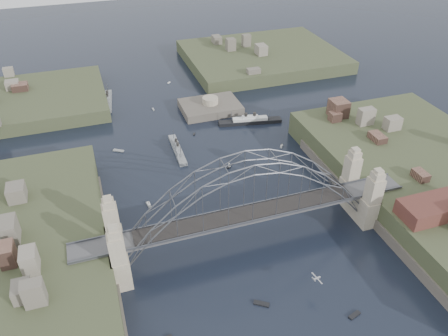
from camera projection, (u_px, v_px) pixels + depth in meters
ground at (247, 239)px, 110.58m from camera, size 500.00×500.00×0.00m
bridge at (248, 201)px, 103.54m from camera, size 84.00×13.80×24.60m
shore_east at (435, 189)px, 124.46m from camera, size 50.50×90.00×12.00m
headland_nw at (26, 107)px, 169.80m from camera, size 60.00×45.00×9.00m
headland_ne at (262, 60)px, 208.82m from camera, size 70.00×55.00×9.50m
fort_island at (210, 111)px, 168.37m from camera, size 22.00×16.00×9.40m
wharf_shed at (439, 207)px, 105.49m from camera, size 20.00×8.00×4.00m
naval_cruiser_near at (177, 149)px, 143.72m from camera, size 2.86×18.40×5.51m
naval_cruiser_far at (108, 100)px, 173.13m from camera, size 4.68×18.46×6.17m
ocean_liner at (250, 121)px, 159.46m from camera, size 23.18×7.18×5.64m
aeroplane at (316, 279)px, 94.14m from camera, size 1.99×3.63×0.53m
small_boat_a at (149, 205)px, 121.30m from camera, size 1.20×2.77×1.43m
small_boat_b at (229, 165)px, 136.16m from camera, size 1.88×1.74×2.38m
small_boat_c at (261, 304)px, 94.15m from camera, size 3.44×2.84×0.45m
small_boat_d at (282, 146)px, 146.35m from camera, size 1.79×2.02×1.43m
small_boat_e at (118, 151)px, 144.28m from camera, size 3.73×3.01×0.45m
small_boat_f at (194, 134)px, 153.11m from camera, size 1.19×1.75×0.45m
small_boat_g at (354, 315)px, 91.77m from camera, size 3.04×1.72×0.45m
small_boat_h at (153, 109)px, 168.58m from camera, size 0.78×2.06×0.45m
small_boat_i at (337, 177)px, 131.08m from camera, size 2.23×1.19×2.38m
small_boat_k at (169, 83)px, 189.04m from camera, size 1.54×1.53×0.45m
small_boat_l at (94, 192)px, 126.25m from camera, size 1.98×3.14×0.45m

